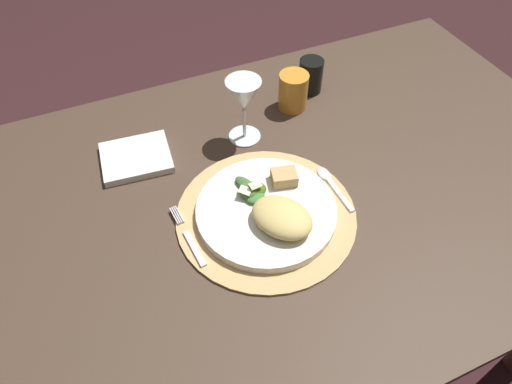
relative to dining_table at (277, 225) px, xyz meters
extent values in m
plane|color=#351C1E|center=(0.00, 0.00, -0.62)|extent=(6.00, 6.00, 0.00)
cube|color=#453426|center=(0.00, 0.00, 0.11)|extent=(1.48, 0.91, 0.02)
cylinder|color=#473528|center=(-0.67, 0.39, -0.26)|extent=(0.06, 0.06, 0.72)
cylinder|color=#443324|center=(0.67, 0.39, -0.26)|extent=(0.06, 0.06, 0.72)
cylinder|color=tan|center=(-0.05, -0.05, 0.12)|extent=(0.36, 0.36, 0.01)
cylinder|color=silver|center=(-0.05, -0.05, 0.13)|extent=(0.28, 0.28, 0.02)
ellipsoid|color=#DABF6D|center=(-0.04, -0.10, 0.16)|extent=(0.14, 0.15, 0.04)
ellipsoid|color=#477232|center=(-0.07, 0.00, 0.15)|extent=(0.05, 0.06, 0.02)
ellipsoid|color=#3D6833|center=(-0.07, 0.02, 0.15)|extent=(0.04, 0.06, 0.01)
ellipsoid|color=#3C7936|center=(-0.06, -0.02, 0.15)|extent=(0.05, 0.05, 0.01)
ellipsoid|color=#3E5D14|center=(-0.06, 0.00, 0.15)|extent=(0.06, 0.06, 0.02)
cube|color=beige|center=(-0.06, -0.01, 0.17)|extent=(0.03, 0.02, 0.00)
cube|color=beige|center=(-0.08, -0.01, 0.16)|extent=(0.03, 0.03, 0.01)
cube|color=tan|center=(0.01, 0.00, 0.16)|extent=(0.06, 0.05, 0.03)
cube|color=silver|center=(-0.21, -0.07, 0.13)|extent=(0.02, 0.09, 0.00)
cube|color=silver|center=(-0.22, 0.02, 0.13)|extent=(0.01, 0.05, 0.00)
cube|color=silver|center=(-0.22, 0.02, 0.13)|extent=(0.01, 0.05, 0.00)
cube|color=silver|center=(-0.21, 0.02, 0.13)|extent=(0.01, 0.05, 0.00)
cube|color=silver|center=(-0.21, 0.02, 0.13)|extent=(0.01, 0.05, 0.00)
cube|color=silver|center=(0.11, -0.06, 0.13)|extent=(0.01, 0.10, 0.00)
ellipsoid|color=silver|center=(0.11, 0.00, 0.13)|extent=(0.03, 0.04, 0.01)
cube|color=silver|center=(-0.25, 0.21, 0.13)|extent=(0.16, 0.14, 0.02)
cylinder|color=silver|center=(0.00, 0.18, 0.12)|extent=(0.07, 0.07, 0.00)
cylinder|color=silver|center=(0.00, 0.18, 0.16)|extent=(0.01, 0.01, 0.08)
cone|color=silver|center=(0.00, 0.18, 0.24)|extent=(0.08, 0.08, 0.07)
cylinder|color=orange|center=(0.15, 0.24, 0.16)|extent=(0.07, 0.07, 0.09)
cylinder|color=black|center=(0.22, 0.28, 0.16)|extent=(0.06, 0.06, 0.09)
camera|label=1|loc=(-0.30, -0.57, 0.85)|focal=32.59mm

